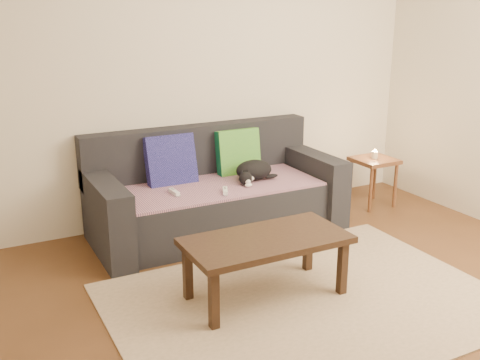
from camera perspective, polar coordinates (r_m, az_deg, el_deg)
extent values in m
plane|color=brown|center=(3.69, 8.13, -13.23)|extent=(4.50, 4.50, 0.00)
cube|color=beige|center=(4.97, -4.84, 10.63)|extent=(4.50, 0.04, 2.60)
cube|color=#232328|center=(4.78, -2.19, -3.05)|extent=(1.70, 0.78, 0.42)
cube|color=#232328|center=(5.00, -4.21, 3.04)|extent=(2.10, 0.18, 0.45)
cube|color=#232328|center=(4.45, -13.36, -3.81)|extent=(0.20, 0.90, 0.60)
cube|color=#232328|center=(5.20, 7.31, -0.45)|extent=(0.20, 0.90, 0.60)
cube|color=#492D54|center=(4.69, -2.12, -0.60)|extent=(1.66, 0.74, 0.02)
cube|color=#0F1244|center=(4.74, -7.06, 2.00)|extent=(0.42, 0.21, 0.43)
cube|color=#0D5634|center=(4.99, -0.20, 2.89)|extent=(0.39, 0.16, 0.41)
ellipsoid|color=black|center=(4.81, 1.42, 1.03)|extent=(0.34, 0.26, 0.17)
sphere|color=black|center=(4.66, 0.57, 0.18)|extent=(0.12, 0.12, 0.11)
sphere|color=white|center=(4.63, 0.81, -0.17)|extent=(0.05, 0.05, 0.05)
ellipsoid|color=black|center=(4.82, 3.18, 0.40)|extent=(0.13, 0.05, 0.04)
cube|color=white|center=(4.48, -6.72, -1.22)|extent=(0.04, 0.15, 0.03)
cube|color=white|center=(4.48, -1.51, -1.11)|extent=(0.09, 0.15, 0.03)
cube|color=brown|center=(5.55, 13.49, 1.96)|extent=(0.38, 0.38, 0.04)
cylinder|color=brown|center=(5.41, 13.13, -1.00)|extent=(0.03, 0.03, 0.43)
cylinder|color=brown|center=(5.60, 15.49, -0.55)|extent=(0.03, 0.03, 0.43)
cylinder|color=brown|center=(5.63, 11.17, -0.17)|extent=(0.03, 0.03, 0.43)
cylinder|color=brown|center=(5.82, 13.50, 0.23)|extent=(0.03, 0.03, 0.43)
cylinder|color=beige|center=(5.54, 13.53, 2.49)|extent=(0.06, 0.06, 0.07)
sphere|color=#FFBF59|center=(5.52, 13.56, 2.95)|extent=(0.02, 0.02, 0.02)
cube|color=tan|center=(3.79, 6.80, -12.17)|extent=(2.50, 1.80, 0.01)
cube|color=black|center=(3.66, 2.68, -6.16)|extent=(1.07, 0.54, 0.04)
cube|color=black|center=(3.40, -2.67, -12.12)|extent=(0.05, 0.05, 0.39)
cube|color=black|center=(3.84, 10.36, -8.80)|extent=(0.05, 0.05, 0.39)
cube|color=black|center=(3.73, -5.34, -9.38)|extent=(0.05, 0.05, 0.39)
cube|color=black|center=(4.14, 6.92, -6.69)|extent=(0.05, 0.05, 0.39)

